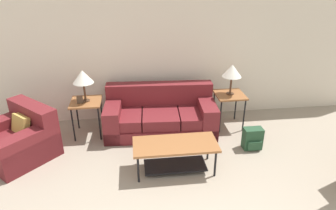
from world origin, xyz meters
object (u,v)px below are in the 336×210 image
at_px(couch, 160,116).
at_px(side_table_right, 230,97).
at_px(armchair, 19,140).
at_px(table_lamp_left, 83,77).
at_px(side_table_left, 86,105).
at_px(coffee_table, 175,150).
at_px(backpack, 253,139).
at_px(table_lamp_right, 232,71).

distance_m(couch, side_table_right, 1.32).
bearing_deg(armchair, table_lamp_left, 29.40).
relative_size(armchair, side_table_left, 2.13).
height_order(couch, coffee_table, couch).
height_order(armchair, backpack, armchair).
height_order(armchair, table_lamp_right, table_lamp_right).
xyz_separation_m(coffee_table, table_lamp_right, (1.20, 1.26, 0.75)).
relative_size(side_table_left, table_lamp_left, 1.17).
bearing_deg(couch, side_table_right, 0.75).
distance_m(couch, coffee_table, 1.24).
bearing_deg(couch, table_lamp_right, 0.75).
bearing_deg(coffee_table, table_lamp_left, 137.97).
bearing_deg(coffee_table, couch, 94.41).
bearing_deg(armchair, table_lamp_right, 8.93).
xyz_separation_m(side_table_right, backpack, (0.16, -0.83, -0.40)).
distance_m(armchair, backpack, 3.76).
relative_size(armchair, coffee_table, 1.14).
xyz_separation_m(couch, side_table_left, (-1.30, 0.02, 0.29)).
relative_size(side_table_right, table_lamp_left, 1.17).
bearing_deg(armchair, side_table_left, 29.40).
xyz_separation_m(armchair, side_table_left, (1.00, 0.56, 0.29)).
bearing_deg(table_lamp_left, side_table_left, 180.00).
distance_m(side_table_left, table_lamp_left, 0.51).
relative_size(couch, side_table_left, 3.09).
relative_size(side_table_left, backpack, 1.77).
distance_m(coffee_table, backpack, 1.44).
xyz_separation_m(armchair, table_lamp_left, (1.00, 0.56, 0.80)).
bearing_deg(side_table_left, backpack, -16.72).
distance_m(side_table_left, side_table_right, 2.59).
xyz_separation_m(coffee_table, side_table_left, (-1.39, 1.26, 0.24)).
height_order(table_lamp_right, backpack, table_lamp_right).
bearing_deg(coffee_table, side_table_right, 46.39).
height_order(side_table_left, side_table_right, same).
height_order(armchair, coffee_table, armchair).
height_order(side_table_left, table_lamp_left, table_lamp_left).
distance_m(side_table_left, table_lamp_right, 2.64).
bearing_deg(couch, backpack, -29.08).
xyz_separation_m(armchair, backpack, (3.75, -0.26, -0.11)).
bearing_deg(backpack, table_lamp_right, 101.28).
relative_size(couch, armchair, 1.45).
bearing_deg(table_lamp_right, coffee_table, -133.61).
relative_size(couch, table_lamp_right, 3.61).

